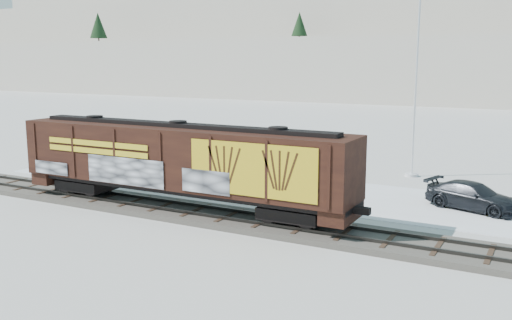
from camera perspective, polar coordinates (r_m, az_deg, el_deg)
The scene contains 9 objects.
ground at distance 28.32m, azimuth -2.67°, elevation -6.10°, with size 500.00×500.00×0.00m, color white.
rail_track at distance 28.28m, azimuth -2.68°, elevation -5.81°, with size 50.00×3.40×0.43m.
parking_strip at distance 34.76m, azimuth 3.70°, elevation -3.05°, with size 40.00×8.00×0.03m, color white.
hillside at distance 163.85m, azimuth 23.81°, elevation 11.46°, with size 360.00×110.00×93.00m.
hopper_railcar at distance 29.29m, azimuth -7.72°, elevation 0.04°, with size 18.74×3.06×4.28m.
flagpole at distance 39.64m, azimuth 15.76°, elevation 5.45°, with size 2.30×0.90×13.10m.
car_silver at distance 35.74m, azimuth -4.35°, elevation -1.56°, with size 1.59×3.94×1.34m, color silver.
car_white at distance 35.48m, azimuth -3.16°, elevation -1.33°, with size 1.82×5.21×1.72m, color white.
car_dark at distance 32.22m, azimuth 20.88°, elevation -3.40°, with size 2.02×4.96×1.44m, color black.
Camera 1 is at (14.03, -23.32, 7.85)m, focal length 40.00 mm.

